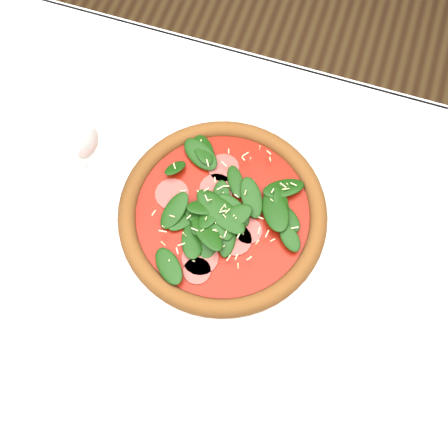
% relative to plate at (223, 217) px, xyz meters
% --- Properties ---
extents(ground, '(6.00, 6.00, 0.00)m').
position_rel_plate_xyz_m(ground, '(-0.06, -0.08, -0.76)').
color(ground, brown).
rests_on(ground, ground).
extents(dining_table, '(1.21, 0.81, 0.75)m').
position_rel_plate_xyz_m(dining_table, '(-0.06, -0.08, -0.11)').
color(dining_table, silver).
rests_on(dining_table, ground).
extents(plate, '(0.37, 0.37, 0.02)m').
position_rel_plate_xyz_m(plate, '(0.00, 0.00, 0.00)').
color(plate, white).
rests_on(plate, dining_table).
extents(pizza, '(0.38, 0.38, 0.04)m').
position_rel_plate_xyz_m(pizza, '(0.00, 0.00, 0.02)').
color(pizza, brown).
rests_on(pizza, plate).
extents(wine_glass, '(0.09, 0.09, 0.21)m').
position_rel_plate_xyz_m(wine_glass, '(-0.22, -0.00, 0.14)').
color(wine_glass, white).
rests_on(wine_glass, dining_table).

